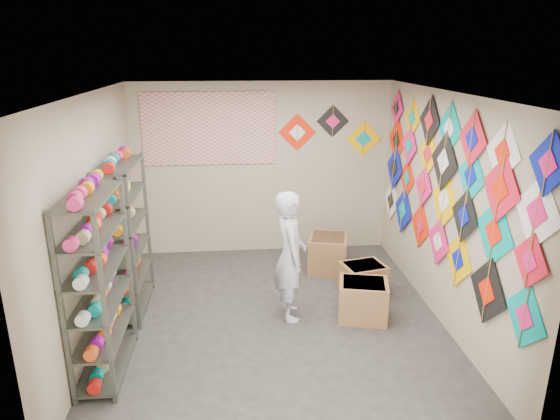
{
  "coord_description": "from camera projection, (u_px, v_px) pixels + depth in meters",
  "views": [
    {
      "loc": [
        -0.44,
        -5.39,
        3.13
      ],
      "look_at": [
        0.1,
        0.3,
        1.3
      ],
      "focal_mm": 32.0,
      "sensor_mm": 36.0,
      "label": 1
    }
  ],
  "objects": [
    {
      "name": "carton_b",
      "position": [
        363.0,
        280.0,
        6.62
      ],
      "size": [
        0.63,
        0.55,
        0.44
      ],
      "primitive_type": "cube",
      "rotation": [
        0.0,
        0.0,
        0.23
      ],
      "color": "olive",
      "rests_on": "ground"
    },
    {
      "name": "shopkeeper",
      "position": [
        290.0,
        256.0,
        5.94
      ],
      "size": [
        0.62,
        0.44,
        1.6
      ],
      "primitive_type": "imported",
      "rotation": [
        0.0,
        0.0,
        1.62
      ],
      "color": "silver",
      "rests_on": "ground"
    },
    {
      "name": "carton_a",
      "position": [
        363.0,
        300.0,
        6.05
      ],
      "size": [
        0.67,
        0.6,
        0.48
      ],
      "primitive_type": "cube",
      "rotation": [
        0.0,
        0.0,
        -0.22
      ],
      "color": "olive",
      "rests_on": "ground"
    },
    {
      "name": "kite_wall_display",
      "position": [
        443.0,
        187.0,
        5.8
      ],
      "size": [
        0.06,
        4.34,
        2.07
      ],
      "color": "#00A29E",
      "rests_on": "room_walls"
    },
    {
      "name": "poster",
      "position": [
        209.0,
        129.0,
        7.54
      ],
      "size": [
        2.0,
        0.01,
        1.1
      ],
      "primitive_type": "cube",
      "color": "#9E55B9",
      "rests_on": "room_walls"
    },
    {
      "name": "carton_c",
      "position": [
        328.0,
        253.0,
        7.39
      ],
      "size": [
        0.68,
        0.72,
        0.53
      ],
      "primitive_type": "cube",
      "rotation": [
        0.0,
        0.0,
        -0.24
      ],
      "color": "olive",
      "rests_on": "ground"
    },
    {
      "name": "ground",
      "position": [
        274.0,
        319.0,
        6.1
      ],
      "size": [
        4.5,
        4.5,
        0.0
      ],
      "primitive_type": "plane",
      "color": "#2F2C29"
    },
    {
      "name": "string_spools",
      "position": [
        113.0,
        251.0,
        5.44
      ],
      "size": [
        0.12,
        2.36,
        0.12
      ],
      "color": "#EF2E79",
      "rests_on": "ground"
    },
    {
      "name": "room_walls",
      "position": [
        274.0,
        189.0,
        5.6
      ],
      "size": [
        4.5,
        4.5,
        4.5
      ],
      "color": "tan",
      "rests_on": "ground"
    },
    {
      "name": "back_wall_kites",
      "position": [
        331.0,
        132.0,
        7.73
      ],
      "size": [
        1.62,
        0.02,
        0.81
      ],
      "color": "#FF1F05",
      "rests_on": "room_walls"
    },
    {
      "name": "shelf_rack_front",
      "position": [
        99.0,
        286.0,
        4.85
      ],
      "size": [
        0.4,
        1.1,
        1.9
      ],
      "primitive_type": "cube",
      "color": "#4C5147",
      "rests_on": "ground"
    },
    {
      "name": "shelf_rack_back",
      "position": [
        126.0,
        238.0,
        6.08
      ],
      "size": [
        0.4,
        1.1,
        1.9
      ],
      "primitive_type": "cube",
      "color": "#4C5147",
      "rests_on": "ground"
    }
  ]
}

